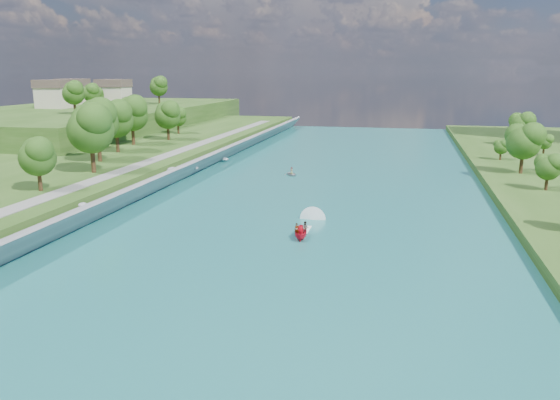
# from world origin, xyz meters

# --- Properties ---
(ground) EXTENTS (260.00, 260.00, 0.00)m
(ground) POSITION_xyz_m (0.00, 0.00, 0.00)
(ground) COLOR #2D5119
(ground) RESTS_ON ground
(river_water) EXTENTS (55.00, 240.00, 0.10)m
(river_water) POSITION_xyz_m (0.00, 20.00, 0.05)
(river_water) COLOR #1B6A69
(river_water) RESTS_ON ground
(berm_west) EXTENTS (45.00, 240.00, 3.50)m
(berm_west) POSITION_xyz_m (-50.00, 20.00, 1.75)
(berm_west) COLOR #2D5119
(berm_west) RESTS_ON ground
(ridge_west) EXTENTS (60.00, 120.00, 9.00)m
(ridge_west) POSITION_xyz_m (-82.50, 95.00, 4.50)
(ridge_west) COLOR #2D5119
(ridge_west) RESTS_ON ground
(riprap_bank) EXTENTS (4.20, 236.00, 4.28)m
(riprap_bank) POSITION_xyz_m (-25.87, 19.15, 1.82)
(riprap_bank) COLOR slate
(riprap_bank) RESTS_ON ground
(riverside_path) EXTENTS (3.00, 200.00, 0.10)m
(riverside_path) POSITION_xyz_m (-32.50, 20.00, 3.55)
(riverside_path) COLOR gray
(riverside_path) RESTS_ON berm_west
(ridge_houses) EXTENTS (29.50, 29.50, 8.40)m
(ridge_houses) POSITION_xyz_m (-88.67, 100.00, 13.31)
(ridge_houses) COLOR beige
(ridge_houses) RESTS_ON ridge_west
(trees_west) EXTENTS (18.19, 150.20, 13.73)m
(trees_west) POSITION_xyz_m (-42.76, 8.84, 9.58)
(trees_west) COLOR #234C14
(trees_west) RESTS_ON berm_west
(trees_ridge) EXTENTS (17.77, 53.93, 10.90)m
(trees_ridge) POSITION_xyz_m (-73.21, 94.47, 13.83)
(trees_ridge) COLOR #234C14
(trees_ridge) RESTS_ON ridge_west
(motorboat) EXTENTS (3.60, 18.75, 2.02)m
(motorboat) POSITION_xyz_m (1.87, 4.66, 0.72)
(motorboat) COLOR red
(motorboat) RESTS_ON river_water
(raft) EXTENTS (3.64, 3.91, 1.62)m
(raft) POSITION_xyz_m (-7.54, 42.84, 0.48)
(raft) COLOR #93949B
(raft) RESTS_ON river_water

